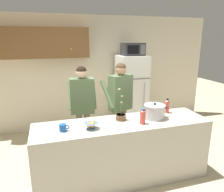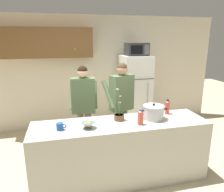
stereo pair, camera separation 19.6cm
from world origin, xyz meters
The scene contains 13 objects.
ground_plane centered at (0.00, 0.00, 0.00)m, with size 14.00×14.00×0.00m, color #C6B793.
back_wall_unit centered at (-0.24, 2.25, 1.44)m, with size 6.00×0.48×2.60m.
kitchen_island centered at (0.00, 0.00, 0.46)m, with size 2.53×0.68×0.92m, color #BCB7A8.
refrigerator centered at (0.87, 1.85, 0.86)m, with size 0.64×0.68×1.71m.
microwave centered at (0.87, 1.83, 1.85)m, with size 0.48×0.37×0.28m.
person_near_pot centered at (-0.43, 0.94, 1.02)m, with size 0.54×0.46×1.63m.
person_by_sink centered at (0.25, 0.85, 1.05)m, with size 0.61×0.56×1.68m.
cooking_pot centered at (0.51, 0.03, 1.02)m, with size 0.43×0.32×0.24m.
coffee_mug centered at (-0.85, -0.06, 0.97)m, with size 0.13×0.09×0.10m.
bread_bowl centered at (-0.48, -0.09, 0.97)m, with size 0.19×0.19×0.10m.
bottle_near_edge centered at (0.24, -0.13, 1.03)m, with size 0.08×0.08×0.23m.
bottle_mid_counter centered at (0.82, 0.19, 1.04)m, with size 0.07×0.07×0.24m.
potted_orchid centered at (0.00, 0.10, 0.98)m, with size 0.15×0.15×0.48m.
Camera 2 is at (-0.79, -2.74, 2.08)m, focal length 34.24 mm.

